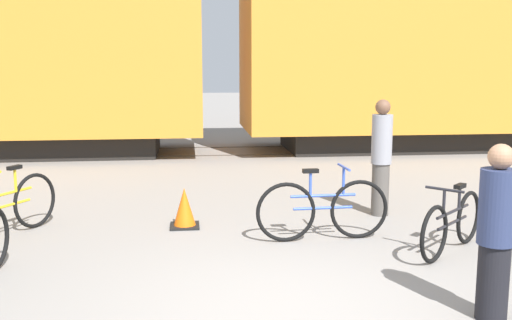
# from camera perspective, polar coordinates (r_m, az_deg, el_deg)

# --- Properties ---
(ground_plane) EXTENTS (80.00, 80.00, 0.00)m
(ground_plane) POSITION_cam_1_polar(r_m,az_deg,el_deg) (5.66, 3.24, -14.15)
(ground_plane) COLOR gray
(freight_train) EXTENTS (58.53, 3.19, 5.76)m
(freight_train) POSITION_cam_1_polar(r_m,az_deg,el_deg) (15.20, -3.21, 12.17)
(freight_train) COLOR black
(freight_train) RESTS_ON ground_plane
(rail_near) EXTENTS (70.53, 0.07, 0.01)m
(rail_near) POSITION_cam_1_polar(r_m,az_deg,el_deg) (14.63, -2.94, 0.45)
(rail_near) COLOR #4C4238
(rail_near) RESTS_ON ground_plane
(rail_far) EXTENTS (70.53, 0.07, 0.01)m
(rail_far) POSITION_cam_1_polar(r_m,az_deg,el_deg) (16.05, -3.27, 1.23)
(rail_far) COLOR #4C4238
(rail_far) RESTS_ON ground_plane
(bicycle_yellow) EXTENTS (0.93, 1.53, 0.94)m
(bicycle_yellow) POSITION_cam_1_polar(r_m,az_deg,el_deg) (8.43, -22.66, -4.15)
(bicycle_yellow) COLOR black
(bicycle_yellow) RESTS_ON ground_plane
(bicycle_blue) EXTENTS (1.73, 0.46, 0.96)m
(bicycle_blue) POSITION_cam_1_polar(r_m,az_deg,el_deg) (7.68, 6.39, -4.68)
(bicycle_blue) COLOR black
(bicycle_blue) RESTS_ON ground_plane
(bicycle_black) EXTENTS (1.25, 1.16, 0.83)m
(bicycle_black) POSITION_cam_1_polar(r_m,az_deg,el_deg) (7.53, 18.18, -5.77)
(bicycle_black) COLOR black
(bicycle_black) RESTS_ON ground_plane
(person_in_navy) EXTENTS (0.32, 0.32, 1.57)m
(person_in_navy) POSITION_cam_1_polar(r_m,az_deg,el_deg) (5.63, 21.89, -6.46)
(person_in_navy) COLOR black
(person_in_navy) RESTS_ON ground_plane
(person_in_grey) EXTENTS (0.30, 0.30, 1.72)m
(person_in_grey) POSITION_cam_1_polar(r_m,az_deg,el_deg) (8.99, 11.85, 0.30)
(person_in_grey) COLOR #514C47
(person_in_grey) RESTS_ON ground_plane
(traffic_cone) EXTENTS (0.40, 0.40, 0.55)m
(traffic_cone) POSITION_cam_1_polar(r_m,az_deg,el_deg) (8.33, -6.83, -4.65)
(traffic_cone) COLOR black
(traffic_cone) RESTS_ON ground_plane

